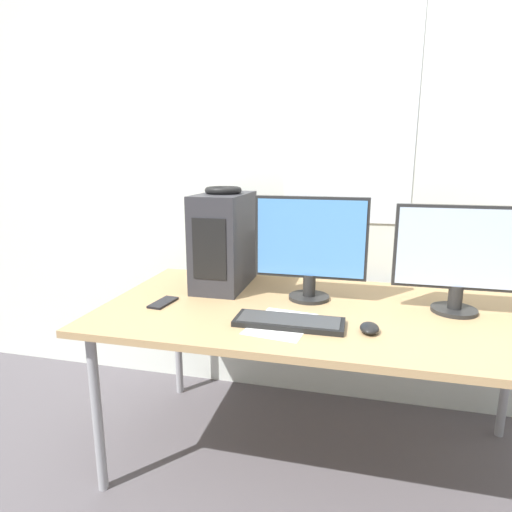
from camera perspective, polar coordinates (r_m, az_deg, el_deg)
The scene contains 10 objects.
wall_back at distance 2.29m, azimuth 10.97°, elevation 13.31°, with size 8.00×0.07×2.70m.
desk at distance 1.82m, azimuth 9.01°, elevation -8.29°, with size 1.84×0.93×0.72m.
pc_tower at distance 2.06m, azimuth -4.28°, elevation 2.07°, with size 0.22×0.42×0.45m.
headphones at distance 2.03m, azimuth -4.39°, elevation 8.74°, with size 0.17×0.17×0.03m.
monitor_main at distance 1.86m, azimuth 7.26°, elevation 1.45°, with size 0.48×0.18×0.45m.
monitor_right_near at distance 1.86m, azimuth 25.54°, elevation 0.05°, with size 0.50×0.18×0.43m.
keyboard at distance 1.62m, azimuth 4.43°, elevation -8.74°, with size 0.41×0.15×0.02m.
mouse at distance 1.60m, azimuth 14.89°, elevation -9.26°, with size 0.07×0.10×0.03m.
cell_phone at distance 1.89m, azimuth -12.28°, elevation -6.08°, with size 0.08×0.16×0.01m.
paper_sheet_front at distance 1.63m, azimuth 3.37°, elevation -8.98°, with size 0.25×0.32×0.00m.
Camera 1 is at (0.13, -1.23, 1.32)m, focal length 30.00 mm.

